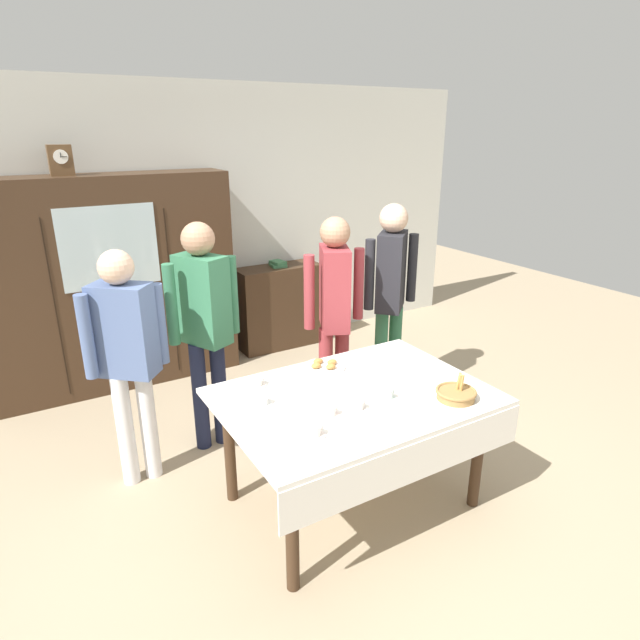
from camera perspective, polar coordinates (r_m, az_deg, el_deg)
The scene contains 22 objects.
ground_plane at distance 3.81m, azimuth 1.61°, elevation -17.02°, with size 12.00×12.00×0.00m, color tan.
back_wall at distance 5.55m, azimuth -13.24°, elevation 9.63°, with size 6.40×0.10×2.70m, color silver.
dining_table at distance 3.28m, azimuth 3.95°, elevation -9.69°, with size 1.58×1.13×0.77m.
wall_cabinet at distance 5.15m, azimuth -21.40°, elevation 3.52°, with size 2.18×0.46×1.91m.
mantel_clock at distance 4.95m, azimuth -25.86°, elevation 15.04°, with size 0.18×0.11×0.24m.
bookshelf_low at distance 5.83m, azimuth -4.37°, elevation 1.43°, with size 0.91×0.35×0.89m.
book_stack at distance 5.70m, azimuth -4.49°, elevation 5.96°, with size 0.18×0.20×0.06m.
tea_cup_front_edge at distance 3.13m, azimuth -6.28°, elevation -8.55°, with size 0.13×0.13×0.06m.
tea_cup_far_left at distance 3.01m, azimuth 0.94°, elevation -9.72°, with size 0.13×0.13×0.06m.
tea_cup_far_right at distance 3.20m, azimuth 7.05°, elevation -7.91°, with size 0.13×0.13×0.06m.
tea_cup_near_right at distance 3.35m, azimuth -6.83°, elevation -6.57°, with size 0.13×0.13×0.06m.
tea_cup_near_left at distance 2.83m, azimuth -0.70°, elevation -11.76°, with size 0.13×0.13×0.06m.
tea_cup_center at distance 3.07m, azimuth 3.96°, elevation -9.05°, with size 0.13×0.13×0.06m.
bread_basket at distance 3.28m, azimuth 14.26°, elevation -7.59°, with size 0.24×0.24×0.16m.
pastry_plate at distance 3.57m, azimuth 0.45°, elevation -4.92°, with size 0.28×0.28×0.05m.
spoon_near_right at distance 3.35m, azimuth 2.46°, elevation -6.90°, with size 0.12×0.02×0.01m.
spoon_far_left at distance 3.45m, azimuth 6.51°, elevation -6.24°, with size 0.12×0.02×0.01m.
spoon_back_edge at distance 3.66m, azimuth 9.19°, elevation -4.78°, with size 0.12×0.02×0.01m.
person_beside_shelf at distance 3.85m, azimuth -12.24°, elevation 0.45°, with size 0.52×0.41×1.69m.
person_by_cabinet at distance 4.08m, azimuth 1.54°, elevation 1.83°, with size 0.52×0.41×1.68m.
person_near_right_end at distance 3.60m, azimuth -19.87°, elevation -2.79°, with size 0.52×0.39×1.60m.
person_behind_table_left at distance 4.48m, azimuth 7.52°, elevation 3.71°, with size 0.52×0.39×1.72m.
Camera 1 is at (-1.64, -2.56, 2.28)m, focal length 30.11 mm.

